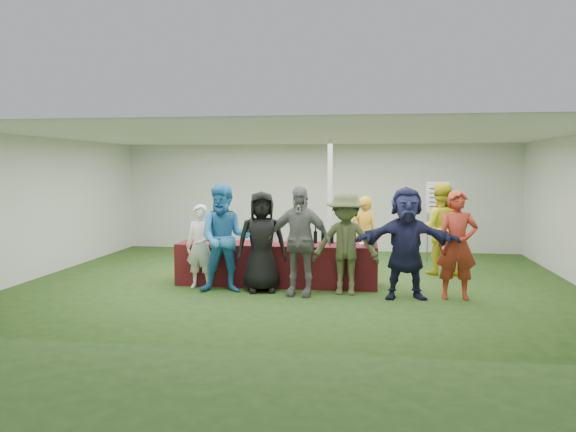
# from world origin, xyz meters

# --- Properties ---
(ground) EXTENTS (60.00, 60.00, 0.00)m
(ground) POSITION_xyz_m (0.00, 0.00, 0.00)
(ground) COLOR #284719
(ground) RESTS_ON ground
(tent) EXTENTS (10.00, 10.00, 10.00)m
(tent) POSITION_xyz_m (0.50, 1.20, 1.35)
(tent) COLOR white
(tent) RESTS_ON ground
(serving_table) EXTENTS (3.60, 0.80, 0.75)m
(serving_table) POSITION_xyz_m (-0.35, -0.33, 0.38)
(serving_table) COLOR maroon
(serving_table) RESTS_ON ground
(wine_bottles) EXTENTS (0.86, 0.14, 0.32)m
(wine_bottles) POSITION_xyz_m (0.36, -0.18, 0.87)
(wine_bottles) COLOR black
(wine_bottles) RESTS_ON serving_table
(wine_glasses) EXTENTS (1.21, 0.11, 0.16)m
(wine_glasses) POSITION_xyz_m (-1.25, -0.60, 0.86)
(wine_glasses) COLOR silver
(wine_glasses) RESTS_ON serving_table
(water_bottle) EXTENTS (0.07, 0.07, 0.23)m
(water_bottle) POSITION_xyz_m (-0.38, -0.25, 0.85)
(water_bottle) COLOR silver
(water_bottle) RESTS_ON serving_table
(bar_towel) EXTENTS (0.25, 0.18, 0.03)m
(bar_towel) POSITION_xyz_m (1.26, -0.28, 0.77)
(bar_towel) COLOR white
(bar_towel) RESTS_ON serving_table
(dump_bucket) EXTENTS (0.23, 0.23, 0.18)m
(dump_bucket) POSITION_xyz_m (1.32, -0.55, 0.84)
(dump_bucket) COLOR slate
(dump_bucket) RESTS_ON serving_table
(wine_list_sign) EXTENTS (0.50, 0.03, 1.80)m
(wine_list_sign) POSITION_xyz_m (2.80, 2.57, 1.32)
(wine_list_sign) COLOR slate
(wine_list_sign) RESTS_ON ground
(staff_pourer) EXTENTS (0.66, 0.54, 1.55)m
(staff_pourer) POSITION_xyz_m (1.19, 0.96, 0.77)
(staff_pourer) COLOR gold
(staff_pourer) RESTS_ON ground
(staff_back) EXTENTS (0.90, 0.70, 1.81)m
(staff_back) POSITION_xyz_m (2.68, 1.10, 0.91)
(staff_back) COLOR yellow
(staff_back) RESTS_ON ground
(customer_0) EXTENTS (0.57, 0.41, 1.48)m
(customer_0) POSITION_xyz_m (-1.62, -0.82, 0.74)
(customer_0) COLOR white
(customer_0) RESTS_ON ground
(customer_1) EXTENTS (0.98, 0.80, 1.84)m
(customer_1) POSITION_xyz_m (-1.12, -1.07, 0.92)
(customer_1) COLOR #287BC1
(customer_1) RESTS_ON ground
(customer_2) EXTENTS (0.95, 0.73, 1.72)m
(customer_2) POSITION_xyz_m (-0.51, -0.93, 0.86)
(customer_2) COLOR black
(customer_2) RESTS_ON ground
(customer_3) EXTENTS (1.11, 0.56, 1.82)m
(customer_3) POSITION_xyz_m (0.15, -1.12, 0.91)
(customer_3) COLOR slate
(customer_3) RESTS_ON ground
(customer_4) EXTENTS (1.14, 0.69, 1.72)m
(customer_4) POSITION_xyz_m (0.92, -0.95, 0.86)
(customer_4) COLOR #434B2A
(customer_4) RESTS_ON ground
(customer_5) EXTENTS (1.72, 0.69, 1.81)m
(customer_5) POSITION_xyz_m (1.89, -1.10, 0.91)
(customer_5) COLOR #1B1D3F
(customer_5) RESTS_ON ground
(customer_6) EXTENTS (0.64, 0.43, 1.75)m
(customer_6) POSITION_xyz_m (2.70, -1.02, 0.88)
(customer_6) COLOR #9E2E1D
(customer_6) RESTS_ON ground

